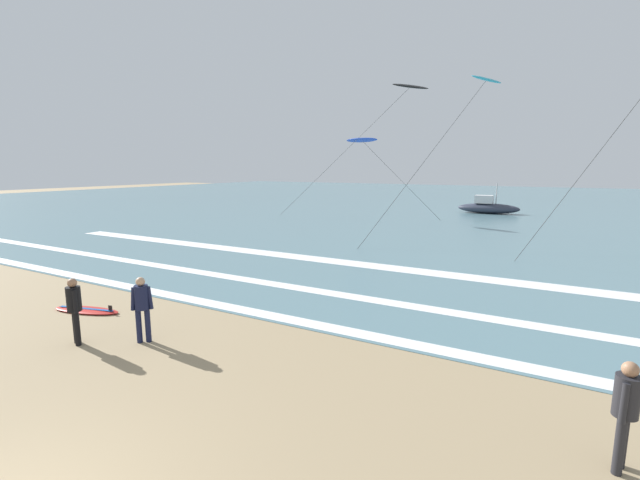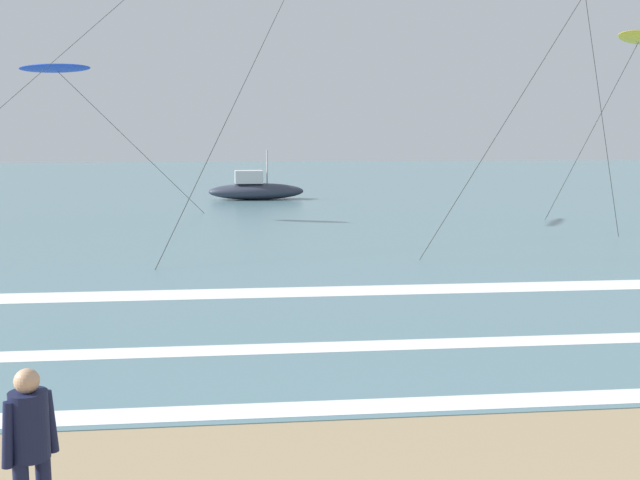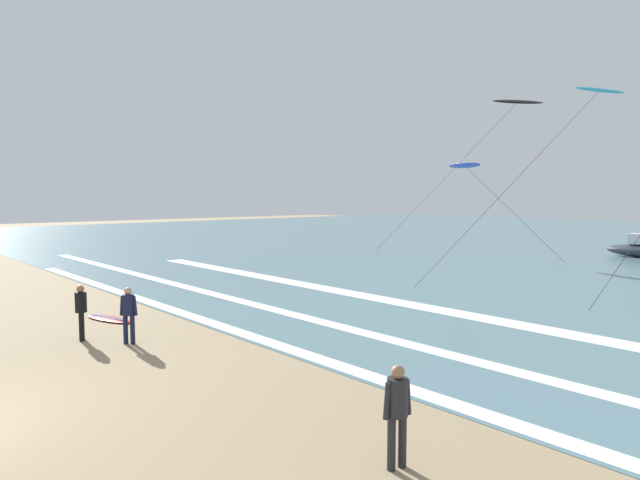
{
  "view_description": "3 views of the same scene",
  "coord_description": "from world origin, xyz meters",
  "px_view_note": "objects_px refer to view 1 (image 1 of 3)",
  "views": [
    {
      "loc": [
        5.38,
        -1.36,
        4.16
      ],
      "look_at": [
        -1.01,
        9.99,
        1.95
      ],
      "focal_mm": 24.42,
      "sensor_mm": 36.0,
      "label": 1
    },
    {
      "loc": [
        -1.35,
        -0.95,
        3.52
      ],
      "look_at": [
        -0.09,
        10.87,
        1.83
      ],
      "focal_mm": 41.59,
      "sensor_mm": 36.0,
      "label": 2
    },
    {
      "loc": [
        11.37,
        -0.72,
        4.11
      ],
      "look_at": [
        -1.84,
        11.18,
        2.67
      ],
      "focal_mm": 30.19,
      "sensor_mm": 36.0,
      "label": 3
    }
  ],
  "objects_px": {
    "surfer_right_near": "(142,304)",
    "surfboard_left_pile": "(87,310)",
    "surfer_foreground_main": "(626,406)",
    "kite_black_low_near": "(410,87)",
    "surfer_background_far": "(74,305)",
    "kite_cyan_far_left": "(486,80)",
    "offshore_boat": "(488,207)",
    "kite_blue_mid_center": "(362,140)"
  },
  "relations": [
    {
      "from": "surfer_right_near",
      "to": "surfboard_left_pile",
      "type": "bearing_deg",
      "value": 168.64
    },
    {
      "from": "surfer_foreground_main",
      "to": "kite_black_low_near",
      "type": "distance_m",
      "value": 27.67
    },
    {
      "from": "surfer_background_far",
      "to": "kite_cyan_far_left",
      "type": "relative_size",
      "value": 0.16
    },
    {
      "from": "offshore_boat",
      "to": "surfer_foreground_main",
      "type": "bearing_deg",
      "value": -78.65
    },
    {
      "from": "surfer_right_near",
      "to": "kite_blue_mid_center",
      "type": "bearing_deg",
      "value": 102.44
    },
    {
      "from": "surfer_right_near",
      "to": "kite_blue_mid_center",
      "type": "height_order",
      "value": "kite_blue_mid_center"
    },
    {
      "from": "surfer_foreground_main",
      "to": "offshore_boat",
      "type": "xyz_separation_m",
      "value": [
        -6.88,
        34.26,
        -0.4
      ]
    },
    {
      "from": "surfer_background_far",
      "to": "surfer_right_near",
      "type": "bearing_deg",
      "value": 33.74
    },
    {
      "from": "kite_blue_mid_center",
      "to": "kite_cyan_far_left",
      "type": "distance_m",
      "value": 10.27
    },
    {
      "from": "surfboard_left_pile",
      "to": "kite_black_low_near",
      "type": "bearing_deg",
      "value": 85.7
    },
    {
      "from": "surfer_right_near",
      "to": "offshore_boat",
      "type": "xyz_separation_m",
      "value": [
        2.59,
        34.47,
        -0.4
      ]
    },
    {
      "from": "surfer_right_near",
      "to": "surfer_foreground_main",
      "type": "bearing_deg",
      "value": 1.27
    },
    {
      "from": "surfer_foreground_main",
      "to": "kite_black_low_near",
      "type": "height_order",
      "value": "kite_black_low_near"
    },
    {
      "from": "surfer_foreground_main",
      "to": "kite_cyan_far_left",
      "type": "bearing_deg",
      "value": 104.49
    },
    {
      "from": "kite_cyan_far_left",
      "to": "offshore_boat",
      "type": "xyz_separation_m",
      "value": [
        -1.27,
        12.56,
        -8.64
      ]
    },
    {
      "from": "surfer_right_near",
      "to": "offshore_boat",
      "type": "distance_m",
      "value": 34.57
    },
    {
      "from": "surfer_right_near",
      "to": "kite_cyan_far_left",
      "type": "height_order",
      "value": "kite_cyan_far_left"
    },
    {
      "from": "surfer_right_near",
      "to": "offshore_boat",
      "type": "relative_size",
      "value": 0.3
    },
    {
      "from": "surfboard_left_pile",
      "to": "kite_black_low_near",
      "type": "height_order",
      "value": "kite_black_low_near"
    },
    {
      "from": "surfer_foreground_main",
      "to": "surfboard_left_pile",
      "type": "height_order",
      "value": "surfer_foreground_main"
    },
    {
      "from": "surfboard_left_pile",
      "to": "kite_cyan_far_left",
      "type": "bearing_deg",
      "value": 71.35
    },
    {
      "from": "offshore_boat",
      "to": "surfboard_left_pile",
      "type": "bearing_deg",
      "value": -99.9
    },
    {
      "from": "surfboard_left_pile",
      "to": "surfer_background_far",
      "type": "bearing_deg",
      "value": -36.79
    },
    {
      "from": "kite_black_low_near",
      "to": "offshore_boat",
      "type": "height_order",
      "value": "kite_black_low_near"
    },
    {
      "from": "surfer_background_far",
      "to": "kite_blue_mid_center",
      "type": "xyz_separation_m",
      "value": [
        -4.21,
        25.72,
        5.16
      ]
    },
    {
      "from": "surfboard_left_pile",
      "to": "offshore_boat",
      "type": "distance_m",
      "value": 34.32
    },
    {
      "from": "kite_cyan_far_left",
      "to": "surfboard_left_pile",
      "type": "bearing_deg",
      "value": -108.65
    },
    {
      "from": "kite_black_low_near",
      "to": "kite_cyan_far_left",
      "type": "bearing_deg",
      "value": -22.0
    },
    {
      "from": "surfer_foreground_main",
      "to": "surfer_right_near",
      "type": "height_order",
      "value": "same"
    },
    {
      "from": "kite_blue_mid_center",
      "to": "surfer_foreground_main",
      "type": "bearing_deg",
      "value": -58.77
    },
    {
      "from": "kite_blue_mid_center",
      "to": "kite_cyan_far_left",
      "type": "xyz_separation_m",
      "value": [
        9.34,
        -2.96,
        3.08
      ]
    },
    {
      "from": "kite_black_low_near",
      "to": "offshore_boat",
      "type": "relative_size",
      "value": 2.39
    },
    {
      "from": "surfboard_left_pile",
      "to": "kite_blue_mid_center",
      "type": "height_order",
      "value": "kite_blue_mid_center"
    },
    {
      "from": "surfer_background_far",
      "to": "kite_black_low_near",
      "type": "relative_size",
      "value": 0.13
    },
    {
      "from": "kite_black_low_near",
      "to": "kite_blue_mid_center",
      "type": "relative_size",
      "value": 1.73
    },
    {
      "from": "surfer_background_far",
      "to": "kite_cyan_far_left",
      "type": "height_order",
      "value": "kite_cyan_far_left"
    },
    {
      "from": "offshore_boat",
      "to": "surfer_right_near",
      "type": "bearing_deg",
      "value": -94.29
    },
    {
      "from": "kite_blue_mid_center",
      "to": "kite_cyan_far_left",
      "type": "bearing_deg",
      "value": -17.57
    },
    {
      "from": "kite_blue_mid_center",
      "to": "surfer_background_far",
      "type": "bearing_deg",
      "value": -80.71
    },
    {
      "from": "surfer_background_far",
      "to": "kite_cyan_far_left",
      "type": "xyz_separation_m",
      "value": [
        5.14,
        22.76,
        8.24
      ]
    },
    {
      "from": "offshore_boat",
      "to": "kite_cyan_far_left",
      "type": "bearing_deg",
      "value": -84.22
    },
    {
      "from": "kite_blue_mid_center",
      "to": "surfer_right_near",
      "type": "bearing_deg",
      "value": -77.56
    }
  ]
}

